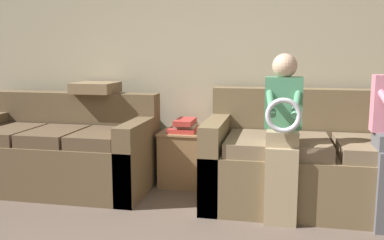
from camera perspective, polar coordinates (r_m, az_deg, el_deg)
The scene contains 7 objects.
wall_back at distance 4.15m, azimuth 6.56°, elevation 9.25°, with size 6.63×0.06×2.55m.
couch_main at distance 3.71m, azimuth 17.96°, elevation -5.71°, with size 2.04×0.95×0.94m.
couch_side at distance 4.18m, azimuth -16.89°, elevation -4.22°, with size 1.68×0.85×0.87m.
child_left_seated at distance 3.23m, azimuth 12.01°, elevation -1.05°, with size 0.28×0.38×1.25m.
side_shelf at distance 4.09m, azimuth -1.02°, elevation -4.98°, with size 0.45×0.43×0.52m.
book_stack at distance 4.03m, azimuth -0.99°, elevation -0.78°, with size 0.25×0.32×0.12m.
throw_pillow at distance 4.25m, azimuth -12.71°, elevation 4.23°, with size 0.39×0.39×0.10m.
Camera 1 is at (0.38, -1.39, 1.26)m, focal length 40.00 mm.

